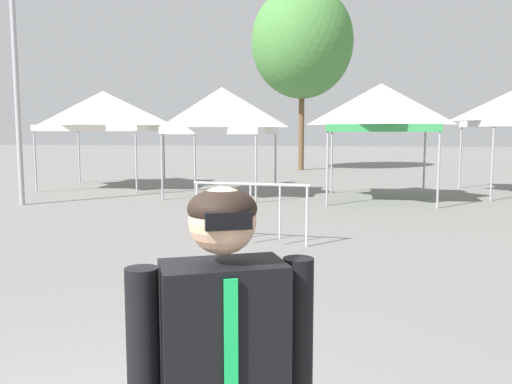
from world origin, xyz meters
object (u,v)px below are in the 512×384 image
light_pole_opposite_side (12,0)px  crowd_barrier_near_person (251,201)px  tree_behind_tents_center (302,42)px  canopy_tent_behind_left (381,108)px  canopy_tent_center (222,111)px  canopy_tent_behind_right (103,111)px

light_pole_opposite_side → crowd_barrier_near_person: light_pole_opposite_side is taller
tree_behind_tents_center → canopy_tent_behind_left: bearing=-74.6°
light_pole_opposite_side → tree_behind_tents_center: 15.59m
canopy_tent_behind_left → light_pole_opposite_side: bearing=-164.7°
canopy_tent_center → canopy_tent_behind_right: bearing=160.5°
canopy_tent_behind_right → canopy_tent_behind_left: (9.28, -1.95, -0.03)m
light_pole_opposite_side → crowd_barrier_near_person: (6.94, -3.85, -4.58)m
canopy_tent_behind_right → canopy_tent_center: (4.61, -1.63, -0.07)m
canopy_tent_center → canopy_tent_behind_left: size_ratio=1.00×
canopy_tent_center → light_pole_opposite_side: bearing=-148.9°
canopy_tent_behind_right → light_pole_opposite_side: size_ratio=0.39×
canopy_tent_behind_right → tree_behind_tents_center: bearing=57.8°
canopy_tent_behind_right → canopy_tent_behind_left: canopy_tent_behind_right is taller
canopy_tent_behind_right → light_pole_opposite_side: light_pole_opposite_side is taller
canopy_tent_behind_right → crowd_barrier_near_person: bearing=-51.4°
canopy_tent_center → tree_behind_tents_center: 12.01m
tree_behind_tents_center → crowd_barrier_near_person: size_ratio=4.38×
canopy_tent_behind_right → canopy_tent_center: 4.89m
canopy_tent_center → tree_behind_tents_center: (1.47, 11.30, 3.79)m
canopy_tent_center → light_pole_opposite_side: light_pole_opposite_side is taller
canopy_tent_center → crowd_barrier_near_person: (2.10, -6.77, -1.83)m
canopy_tent_behind_left → tree_behind_tents_center: size_ratio=0.36×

